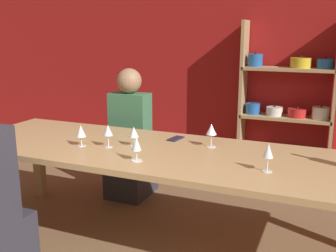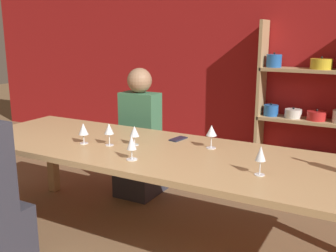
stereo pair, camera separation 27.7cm
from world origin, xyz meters
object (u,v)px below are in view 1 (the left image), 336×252
Objects in this scene: person_far_a at (131,148)px; shelf_unit at (288,111)px; wine_glass_red_a at (108,131)px; wine_glass_red_c at (268,152)px; wine_glass_white_a at (136,145)px; wine_glass_red_b at (134,133)px; dining_table at (162,159)px; wine_glass_red_d at (211,130)px; wine_glass_empty_a at (81,131)px; cell_phone at (176,139)px.

shelf_unit is at bearing -131.07° from person_far_a.
wine_glass_red_c is (1.12, -0.08, 0.00)m from wine_glass_red_a.
wine_glass_red_a is (-0.33, 0.20, 0.01)m from wine_glass_white_a.
shelf_unit is 1.94m from person_far_a.
shelf_unit is 2.37m from wine_glass_red_b.
wine_glass_red_d is at bearing 36.02° from dining_table.
person_far_a reaches higher than wine_glass_white_a.
shelf_unit is 1.37× the size of person_far_a.
wine_glass_white_a is at bearing -15.71° from wine_glass_empty_a.
wine_glass_white_a and wine_glass_red_a have the same top height.
wine_glass_red_d is (0.67, 0.29, 0.00)m from wine_glass_red_a.
wine_glass_red_b is 0.55m from wine_glass_red_d.
wine_glass_white_a is (-0.06, -0.28, 0.17)m from dining_table.
wine_glass_empty_a is at bearing 95.75° from person_far_a.
dining_table is 0.28m from wine_glass_red_b.
wine_glass_empty_a is (-0.19, -0.05, -0.01)m from wine_glass_red_a.
cell_phone is at bearing 94.13° from dining_table.
wine_glass_red_b is at bearing 175.78° from dining_table.
wine_glass_red_b is 0.12× the size of person_far_a.
wine_glass_red_d is at bearing 149.38° from person_far_a.
wine_glass_red_d reaches higher than wine_glass_empty_a.
cell_phone is at bearing 46.25° from wine_glass_red_a.
dining_table is at bearing -85.87° from cell_phone.
wine_glass_red_b is (-0.83, -2.21, 0.17)m from shelf_unit.
shelf_unit reaches higher than wine_glass_empty_a.
shelf_unit is 10.39× the size of wine_glass_white_a.
person_far_a is (-0.09, 0.90, -0.38)m from wine_glass_empty_a.
wine_glass_red_d is (-0.45, 0.37, -0.00)m from wine_glass_red_c.
wine_glass_white_a is at bearing 120.20° from person_far_a.
person_far_a is at bearing 95.75° from wine_glass_empty_a.
shelf_unit is 2.40m from wine_glass_red_c.
wine_glass_red_a is 1.06× the size of wine_glass_empty_a.
wine_glass_red_c reaches higher than wine_glass_red_a.
wine_glass_red_a is at bearing 108.44° from person_far_a.
shelf_unit is 10.92× the size of wine_glass_empty_a.
cell_phone is at bearing -107.85° from shelf_unit.
wine_glass_red_c is at bearing -4.16° from wine_glass_red_a.
wine_glass_empty_a is 0.93× the size of wine_glass_red_d.
wine_glass_red_c reaches higher than wine_glass_red_b.
wine_glass_red_a reaches higher than dining_table.
dining_table is 17.85× the size of wine_glass_red_c.
person_far_a is (-0.65, 0.47, -0.28)m from cell_phone.
wine_glass_red_d reaches higher than cell_phone.
cell_phone is (0.56, 0.43, -0.10)m from wine_glass_empty_a.
shelf_unit is at bearing 93.35° from wine_glass_red_c.
wine_glass_red_c is (0.80, 0.12, 0.01)m from wine_glass_white_a.
shelf_unit is 10.34× the size of wine_glass_red_a.
wine_glass_red_c is at bearing -1.29° from wine_glass_empty_a.
person_far_a is (-0.61, 1.05, -0.38)m from wine_glass_white_a.
wine_glass_empty_a is at bearing -158.65° from wine_glass_red_d.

